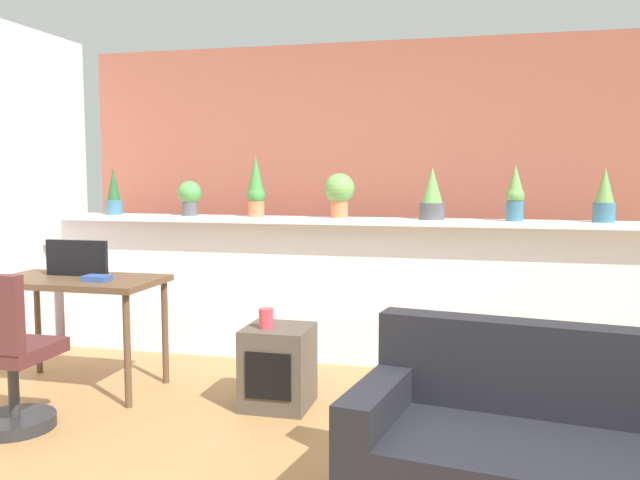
{
  "coord_description": "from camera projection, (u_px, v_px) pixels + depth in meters",
  "views": [
    {
      "loc": [
        1.02,
        -2.88,
        1.43
      ],
      "look_at": [
        0.08,
        0.95,
        1.04
      ],
      "focal_mm": 37.43,
      "sensor_mm": 36.0,
      "label": 1
    }
  ],
  "objects": [
    {
      "name": "potted_plant_6",
      "position": [
        604.0,
        197.0,
        4.49
      ],
      "size": [
        0.15,
        0.15,
        0.37
      ],
      "color": "#386B84",
      "rests_on": "plant_shelf"
    },
    {
      "name": "couch",
      "position": [
        552.0,
        466.0,
        2.63
      ],
      "size": [
        1.66,
        1.0,
        0.8
      ],
      "color": "black",
      "rests_on": "ground"
    },
    {
      "name": "vase_on_shelf",
      "position": [
        266.0,
        318.0,
        4.04
      ],
      "size": [
        0.09,
        0.09,
        0.12
      ],
      "primitive_type": "cylinder",
      "color": "#CC3D47",
      "rests_on": "side_cube_shelf"
    },
    {
      "name": "brick_wall_behind",
      "position": [
        358.0,
        196.0,
        5.55
      ],
      "size": [
        4.71,
        0.1,
        2.5
      ],
      "primitive_type": "cube",
      "color": "#9E5442",
      "rests_on": "ground"
    },
    {
      "name": "side_cube_shelf",
      "position": [
        278.0,
        367.0,
        4.1
      ],
      "size": [
        0.4,
        0.41,
        0.5
      ],
      "color": "#4C4238",
      "rests_on": "ground"
    },
    {
      "name": "divider_wall",
      "position": [
        343.0,
        293.0,
        5.04
      ],
      "size": [
        4.71,
        0.16,
        1.07
      ],
      "primitive_type": "cube",
      "color": "white",
      "rests_on": "ground"
    },
    {
      "name": "potted_plant_3",
      "position": [
        339.0,
        192.0,
        4.96
      ],
      "size": [
        0.23,
        0.23,
        0.33
      ],
      "color": "#C66B42",
      "rests_on": "plant_shelf"
    },
    {
      "name": "potted_plant_4",
      "position": [
        432.0,
        196.0,
        4.78
      ],
      "size": [
        0.18,
        0.18,
        0.38
      ],
      "color": "#4C4C51",
      "rests_on": "plant_shelf"
    },
    {
      "name": "ground_plane",
      "position": [
        257.0,
        477.0,
        3.16
      ],
      "size": [
        12.0,
        12.0,
        0.0
      ],
      "primitive_type": "plane",
      "color": "#9E7042"
    },
    {
      "name": "desk",
      "position": [
        77.0,
        291.0,
        4.4
      ],
      "size": [
        1.1,
        0.6,
        0.75
      ],
      "color": "brown",
      "rests_on": "ground"
    },
    {
      "name": "potted_plant_2",
      "position": [
        256.0,
        188.0,
        5.09
      ],
      "size": [
        0.14,
        0.14,
        0.47
      ],
      "color": "#C66B42",
      "rests_on": "plant_shelf"
    },
    {
      "name": "potted_plant_0",
      "position": [
        114.0,
        194.0,
        5.36
      ],
      "size": [
        0.13,
        0.13,
        0.38
      ],
      "color": "#386B84",
      "rests_on": "plant_shelf"
    },
    {
      "name": "potted_plant_5",
      "position": [
        515.0,
        195.0,
        4.62
      ],
      "size": [
        0.13,
        0.13,
        0.39
      ],
      "color": "#386B84",
      "rests_on": "plant_shelf"
    },
    {
      "name": "tv_monitor",
      "position": [
        77.0,
        258.0,
        4.47
      ],
      "size": [
        0.45,
        0.04,
        0.24
      ],
      "primitive_type": "cube",
      "color": "black",
      "rests_on": "desk"
    },
    {
      "name": "office_chair",
      "position": [
        5.0,
        364.0,
        3.67
      ],
      "size": [
        0.44,
        0.45,
        0.91
      ],
      "color": "#262628",
      "rests_on": "ground"
    },
    {
      "name": "plant_shelf",
      "position": [
        342.0,
        221.0,
        4.95
      ],
      "size": [
        4.71,
        0.33,
        0.04
      ],
      "primitive_type": "cube",
      "color": "white",
      "rests_on": "divider_wall"
    },
    {
      "name": "potted_plant_1",
      "position": [
        190.0,
        196.0,
        5.23
      ],
      "size": [
        0.19,
        0.19,
        0.27
      ],
      "color": "#4C4C51",
      "rests_on": "plant_shelf"
    },
    {
      "name": "book_on_desk",
      "position": [
        97.0,
        278.0,
        4.27
      ],
      "size": [
        0.16,
        0.12,
        0.04
      ],
      "primitive_type": "cube",
      "color": "#2D4C8C",
      "rests_on": "desk"
    }
  ]
}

